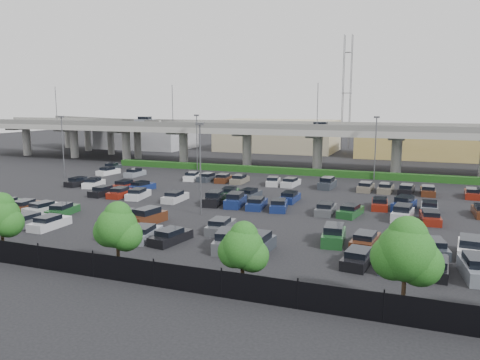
{
  "coord_description": "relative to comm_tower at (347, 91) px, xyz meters",
  "views": [
    {
      "loc": [
        22.23,
        -54.27,
        12.39
      ],
      "look_at": [
        -0.09,
        4.61,
        2.0
      ],
      "focal_mm": 35.0,
      "sensor_mm": 36.0,
      "label": 1
    }
  ],
  "objects": [
    {
      "name": "ground",
      "position": [
        -4.0,
        -74.0,
        -15.61
      ],
      "size": [
        280.0,
        280.0,
        0.0
      ],
      "primitive_type": "plane",
      "color": "black"
    },
    {
      "name": "overpass",
      "position": [
        -4.25,
        -41.99,
        -8.64
      ],
      "size": [
        150.0,
        13.0,
        15.8
      ],
      "color": "#989991",
      "rests_on": "ground"
    },
    {
      "name": "on_ramp",
      "position": [
        -56.1,
        -30.95,
        -8.76
      ],
      "size": [
        50.93,
        30.13,
        8.8
      ],
      "color": "#989991",
      "rests_on": "ground"
    },
    {
      "name": "hedge",
      "position": [
        -4.0,
        -49.0,
        -15.06
      ],
      "size": [
        66.0,
        1.6,
        1.1
      ],
      "primitive_type": "cube",
      "color": "#113A11",
      "rests_on": "ground"
    },
    {
      "name": "fence",
      "position": [
        -4.05,
        -102.0,
        -14.71
      ],
      "size": [
        70.0,
        0.1,
        2.0
      ],
      "color": "black",
      "rests_on": "ground"
    },
    {
      "name": "tree_row",
      "position": [
        -3.3,
        -100.53,
        -12.09
      ],
      "size": [
        65.07,
        3.66,
        5.94
      ],
      "color": "#332316",
      "rests_on": "ground"
    },
    {
      "name": "parked_cars",
      "position": [
        -2.96,
        -78.35,
        -15.02
      ],
      "size": [
        62.86,
        41.66,
        1.67
      ],
      "color": "silver",
      "rests_on": "ground"
    },
    {
      "name": "light_poles",
      "position": [
        -8.12,
        -72.0,
        -9.37
      ],
      "size": [
        66.9,
        48.38,
        10.3
      ],
      "color": "#525257",
      "rests_on": "ground"
    },
    {
      "name": "distant_buildings",
      "position": [
        8.38,
        -12.19,
        -11.87
      ],
      "size": [
        138.0,
        24.0,
        9.0
      ],
      "color": "gray",
      "rests_on": "ground"
    },
    {
      "name": "comm_tower",
      "position": [
        0.0,
        0.0,
        0.0
      ],
      "size": [
        2.4,
        2.4,
        30.0
      ],
      "color": "#525257",
      "rests_on": "ground"
    }
  ]
}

